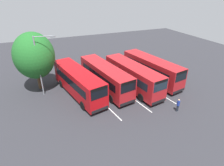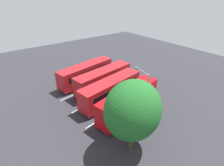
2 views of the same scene
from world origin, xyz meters
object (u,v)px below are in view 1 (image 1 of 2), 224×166
Objects in this scene: bus_center_right at (133,76)px; street_lamp at (40,63)px; pedestrian at (178,104)px; bus_far_right at (151,69)px; bus_center_left at (105,77)px; depot_tree at (34,56)px; bus_far_left at (78,82)px.

street_lamp is (-2.79, -11.43, 2.59)m from bus_center_right.
pedestrian is at bearing 8.82° from bus_center_right.
bus_far_right is 1.39× the size of street_lamp.
bus_center_right is 7.30m from pedestrian.
bus_center_left is 1.39× the size of street_lamp.
depot_tree reaches higher than bus_center_right.
bus_center_right is at bearing 69.36° from bus_far_left.
bus_far_right is at bearing 77.86° from bus_far_left.
bus_center_left is at bearing 65.56° from depot_tree.
bus_center_right is 1.38× the size of depot_tree.
street_lamp reaches higher than bus_far_left.
bus_far_left is 11.09m from bus_far_right.
bus_far_left is 3.74m from bus_center_left.
bus_center_right reaches higher than pedestrian.
depot_tree is at bearing 116.11° from street_lamp.
bus_far_left is 12.43m from pedestrian.
pedestrian is at bearing -23.16° from street_lamp.
street_lamp reaches higher than bus_center_left.
bus_far_right is at bearing 97.86° from bus_center_right.
bus_center_left and bus_far_right have the same top height.
pedestrian is at bearing 49.82° from depot_tree.
bus_far_left is at bearing -10.05° from street_lamp.
bus_center_left is at bearing 0.87° from street_lamp.
bus_center_right is at bearing 62.54° from bus_center_left.
bus_far_right is at bearing 76.08° from depot_tree.
bus_center_right is (1.19, 3.58, 0.00)m from bus_center_left.
bus_far_right is at bearing 80.14° from bus_center_left.
bus_center_left is 1.00× the size of bus_far_right.
bus_center_right is 12.04m from street_lamp.
bus_far_right is 6.74× the size of pedestrian.
bus_far_right is 15.51m from street_lamp.
bus_far_left reaches higher than pedestrian.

